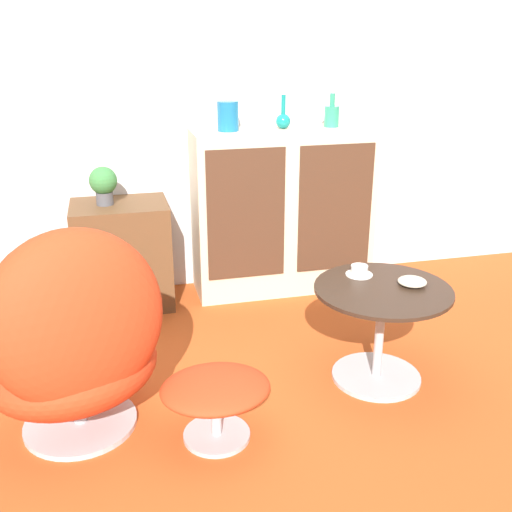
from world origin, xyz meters
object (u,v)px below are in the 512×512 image
Objects in this scene: tv_console at (123,255)px; ottoman at (216,393)px; egg_chair at (75,345)px; coffee_table at (380,321)px; teacup at (359,271)px; sideboard at (283,211)px; vase_inner_left at (283,120)px; vase_leftmost at (228,116)px; potted_plant at (103,183)px; bowl at (412,281)px; vase_inner_right at (332,115)px.

tv_console reaches higher than ottoman.
coffee_table is at bearing 4.17° from egg_chair.
coffee_table is at bearing -74.16° from teacup.
vase_inner_left is (-0.00, 0.00, 0.58)m from sideboard.
potted_plant is at bearing -178.20° from vase_leftmost.
vase_inner_right is at bearing 88.84° from bowl.
potted_plant is 1.67× the size of bowl.
bowl is (0.63, -1.21, -0.63)m from vase_leftmost.
egg_chair is at bearing 163.38° from ottoman.
ottoman is at bearing -151.60° from teacup.
bowl is at bearing -76.72° from sideboard.
vase_leftmost is (0.37, 1.46, 0.92)m from ottoman.
teacup is (1.34, 0.27, 0.08)m from egg_chair.
vase_leftmost is 0.86× the size of vase_inner_left.
vase_inner_left is (1.24, 1.30, 0.67)m from egg_chair.
egg_chair reaches higher than teacup.
vase_leftmost is (-0.48, 1.20, 0.82)m from coffee_table.
tv_console is 3.20× the size of vase_inner_right.
vase_inner_right reaches higher than egg_chair.
sideboard reaches higher than bowl.
teacup is at bearing -67.20° from vase_leftmost.
coffee_table is (0.85, 0.26, 0.10)m from ottoman.
sideboard is 8.40× the size of bowl.
sideboard is 1.75× the size of tv_console.
teacup is at bearing -42.22° from tv_console.
egg_chair reaches higher than tv_console.
vase_inner_left is at bearing 180.00° from vase_inner_right.
coffee_table is (0.14, -1.20, -0.21)m from sideboard.
ottoman is 1.59m from potted_plant.
egg_chair is 1.92m from vase_inner_left.
teacup is 0.98× the size of bowl.
teacup reaches higher than ottoman.
vase_inner_left is at bearing 1.24° from potted_plant.
egg_chair reaches higher than potted_plant.
vase_inner_left is 1.50× the size of bowl.
potted_plant reaches higher than bowl.
bowl is at bearing -62.51° from vase_leftmost.
bowl is (0.29, -1.21, -0.60)m from vase_inner_left.
egg_chair is 2.14m from vase_inner_right.
egg_chair is 1.40m from coffee_table.
egg_chair is 2.08× the size of ottoman.
vase_inner_left is (1.02, 0.02, 0.78)m from tv_console.
vase_inner_right is (0.31, 0.00, 0.01)m from vase_inner_left.
sideboard reaches higher than tv_console.
bowl is at bearing -40.59° from potted_plant.
tv_console is 1.30m from egg_chair.
tv_console is at bearing -178.96° from vase_inner_right.
vase_inner_left is at bearing 103.43° from bowl.
vase_inner_right is (0.17, 1.20, 0.80)m from coffee_table.
vase_leftmost is at bearing 55.24° from egg_chair.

